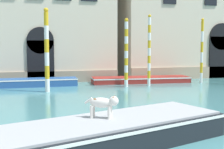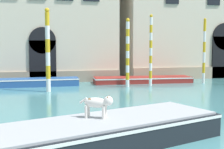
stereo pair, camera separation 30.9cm
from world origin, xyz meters
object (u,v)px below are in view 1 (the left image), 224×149
boat_moored_far (141,79)px  mooring_pole_3 (47,50)px  mooring_pole_2 (149,50)px  boat_foreground (93,135)px  dog_on_deck (104,103)px  mooring_pole_1 (126,52)px  boat_moored_near_palazzo (30,82)px  mooring_pole_0 (202,51)px

boat_moored_far → mooring_pole_3: bearing=-152.7°
mooring_pole_2 → boat_foreground: bearing=-117.7°
dog_on_deck → boat_moored_far: 14.09m
boat_moored_far → mooring_pole_1: bearing=-127.4°
dog_on_deck → mooring_pole_3: bearing=122.7°
mooring_pole_2 → mooring_pole_1: bearing=-175.3°
dog_on_deck → mooring_pole_3: (-0.98, 9.95, 1.27)m
boat_foreground → boat_moored_far: bearing=46.7°
boat_foreground → boat_moored_far: boat_foreground is taller
mooring_pole_2 → mooring_pole_3: (-6.60, -1.11, 0.06)m
mooring_pole_1 → mooring_pole_3: bearing=-168.9°
dog_on_deck → boat_moored_near_palazzo: bearing=125.9°
mooring_pole_0 → boat_foreground: bearing=-130.4°
dog_on_deck → mooring_pole_0: 15.09m
boat_moored_far → boat_moored_near_palazzo: bearing=-174.7°
dog_on_deck → boat_moored_far: size_ratio=0.12×
mooring_pole_0 → mooring_pole_1: size_ratio=1.04×
boat_foreground → mooring_pole_3: bearing=74.9°
mooring_pole_2 → boat_moored_near_palazzo: bearing=168.1°
dog_on_deck → mooring_pole_1: mooring_pole_1 is taller
dog_on_deck → boat_moored_near_palazzo: 12.83m
boat_foreground → mooring_pole_3: 10.50m
mooring_pole_0 → mooring_pole_2: 4.11m
boat_foreground → mooring_pole_2: (5.98, 11.40, 1.96)m
boat_moored_far → mooring_pole_1: size_ratio=1.62×
boat_moored_near_palazzo → mooring_pole_3: bearing=-70.5°
boat_moored_near_palazzo → mooring_pole_0: (11.67, -1.17, 2.00)m
boat_foreground → mooring_pole_0: size_ratio=1.78×
dog_on_deck → boat_moored_far: (5.71, 12.85, -0.90)m
dog_on_deck → mooring_pole_2: 12.47m
mooring_pole_2 → boat_moored_far: bearing=87.4°
mooring_pole_3 → boat_moored_far: bearing=23.5°
boat_moored_near_palazzo → mooring_pole_3: (0.97, -2.70, 2.12)m
boat_moored_far → mooring_pole_2: (-0.08, -1.79, 2.12)m
boat_foreground → mooring_pole_0: bearing=31.0°
boat_moored_far → mooring_pole_0: mooring_pole_0 is taller
boat_foreground → mooring_pole_1: mooring_pole_1 is taller
mooring_pole_1 → mooring_pole_3: 5.10m
boat_foreground → mooring_pole_3: size_ratio=1.69×
mooring_pole_0 → mooring_pole_2: bearing=-174.0°
boat_foreground → mooring_pole_2: bearing=43.7°
boat_moored_far → mooring_pole_1: 3.24m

